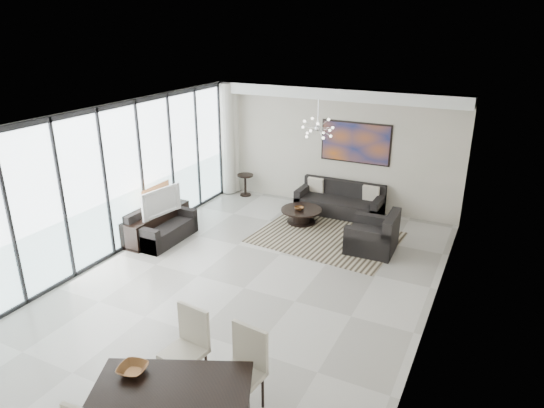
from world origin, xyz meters
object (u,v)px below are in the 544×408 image
Objects in this scene: coffee_table at (301,215)px; tv_console at (156,224)px; television at (158,201)px; dining_table at (173,392)px; sofa_main at (340,203)px.

tv_console reaches higher than coffee_table.
dining_table is at bearing -129.79° from television.
sofa_main is 2.02× the size of television.
sofa_main reaches higher than coffee_table.
sofa_main reaches higher than dining_table.
sofa_main is at bearing -33.96° from television.
coffee_table is 1.12m from sofa_main.
television is 0.54× the size of dining_table.
sofa_main is 4.26m from television.
dining_table is (3.49, -4.12, -0.23)m from television.
tv_console is at bearing -136.02° from sofa_main.
television reaches higher than sofa_main.
television is 5.41m from dining_table.
coffee_table is 0.50× the size of dining_table.
dining_table is (1.15, -6.21, 0.42)m from coffee_table.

